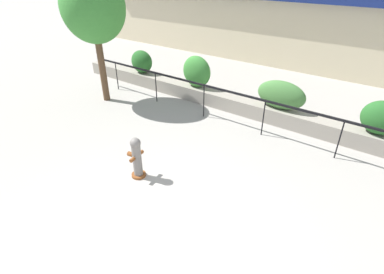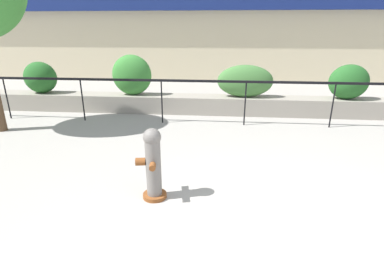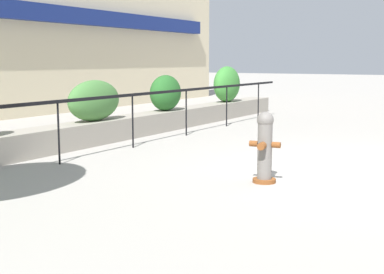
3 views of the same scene
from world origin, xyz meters
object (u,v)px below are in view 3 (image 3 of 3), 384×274
at_px(hedge_bush_4, 227,84).
at_px(fire_hydrant, 265,147).
at_px(hedge_bush_2, 94,101).
at_px(hedge_bush_3, 166,93).

height_order(hedge_bush_4, fire_hydrant, hedge_bush_4).
xyz_separation_m(hedge_bush_2, hedge_bush_3, (2.82, 0.00, 0.02)).
height_order(hedge_bush_3, fire_hydrant, hedge_bush_3).
bearing_deg(hedge_bush_3, hedge_bush_2, 180.00).
relative_size(hedge_bush_2, fire_hydrant, 1.45).
xyz_separation_m(hedge_bush_4, fire_hydrant, (-7.98, -4.79, -0.52)).
height_order(hedge_bush_2, hedge_bush_4, hedge_bush_4).
xyz_separation_m(hedge_bush_3, hedge_bush_4, (3.53, 0.00, 0.10)).
distance_m(hedge_bush_2, fire_hydrant, 5.08).
distance_m(hedge_bush_2, hedge_bush_3, 2.82).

